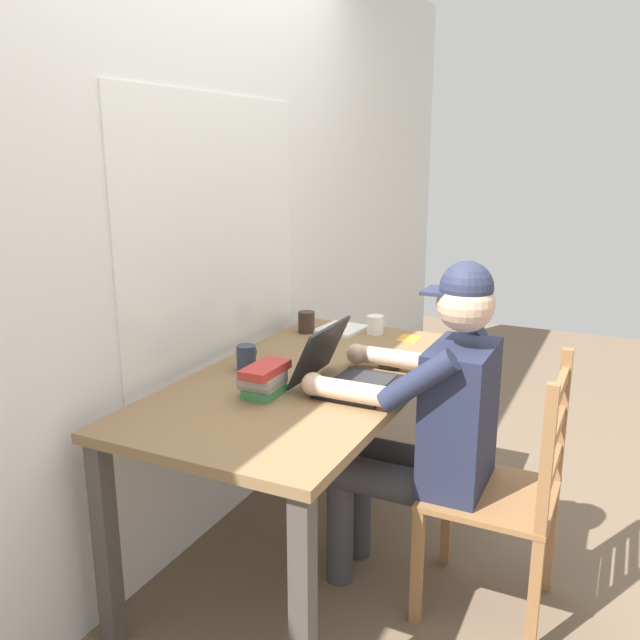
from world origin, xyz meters
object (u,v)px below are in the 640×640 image
Objects in this scene: coffee_mug_white at (375,325)px; coffee_mug_spare at (307,322)px; coffee_mug_dark at (247,357)px; book_stack_main at (264,379)px; desk at (309,397)px; laptop at (344,372)px; computer_mouse at (389,365)px; wooden_chair at (507,493)px; landscape_photo_print at (409,338)px; seated_person at (429,417)px.

coffee_mug_spare is at bearing 111.60° from coffee_mug_white.
coffee_mug_spare reaches higher than coffee_mug_dark.
coffee_mug_spare is 0.58× the size of book_stack_main.
coffee_mug_dark is 0.57× the size of book_stack_main.
coffee_mug_dark is at bearing 100.33° from desk.
coffee_mug_spare is at bearing 37.40° from laptop.
computer_mouse is at bearing -17.96° from laptop.
landscape_photo_print is at bearing 41.28° from wooden_chair.
coffee_mug_white is 0.88× the size of landscape_photo_print.
coffee_mug_white is (0.65, -0.02, 0.13)m from desk.
laptop is (-0.04, 0.31, 0.13)m from seated_person.
computer_mouse is (0.25, -0.08, -0.03)m from laptop.
wooden_chair is 1.06m from coffee_mug_dark.
landscape_photo_print is at bearing -15.98° from desk.
laptop is at bearing -106.82° from desk.
laptop is 2.54× the size of landscape_photo_print.
desk is at bearing 88.94° from wooden_chair.
seated_person is 3.73× the size of laptop.
desk is 1.69× the size of wooden_chair.
desk is at bearing 161.66° from landscape_photo_print.
coffee_mug_white is at bearing 34.68° from seated_person.
seated_person is 10.72× the size of coffee_mug_white.
coffee_mug_dark is at bearing 159.56° from coffee_mug_white.
laptop is 0.74m from coffee_mug_spare.
seated_person is 12.32× the size of computer_mouse.
seated_person is 0.73m from coffee_mug_dark.
landscape_photo_print is at bearing -31.99° from coffee_mug_dark.
coffee_mug_white is at bearing -1.37° from desk.
coffee_mug_spare is (0.59, 0.45, -0.00)m from laptop.
landscape_photo_print is (0.90, -0.23, -0.06)m from book_stack_main.
coffee_mug_spare is at bearing 62.07° from wooden_chair.
book_stack_main is at bearing 134.25° from laptop.
wooden_chair is 0.69m from laptop.
coffee_mug_spare is at bearing 27.57° from desk.
seated_person is at bearing -83.15° from laptop.
landscape_photo_print is (0.65, 0.57, 0.30)m from wooden_chair.
coffee_mug_white is 1.00× the size of coffee_mug_spare.
desk is 12.03× the size of landscape_photo_print.
coffee_mug_spare is at bearing 57.51° from computer_mouse.
desk is at bearing -152.43° from coffee_mug_spare.
seated_person is at bearing -133.10° from computer_mouse.
seated_person is 0.82m from coffee_mug_white.
computer_mouse is 0.87× the size of coffee_mug_spare.
seated_person is at bearing -145.32° from coffee_mug_white.
computer_mouse is (0.20, -0.25, 0.11)m from desk.
computer_mouse is 0.55m from coffee_mug_dark.
seated_person reaches higher than landscape_photo_print.
book_stack_main reaches higher than coffee_mug_dark.
coffee_mug_spare is (0.55, 0.76, 0.13)m from seated_person.
coffee_mug_white is 0.91m from book_stack_main.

